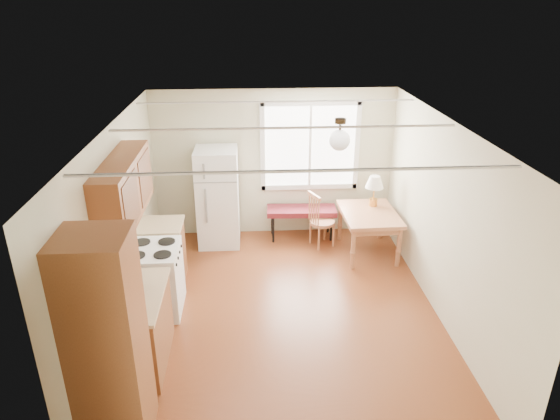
{
  "coord_description": "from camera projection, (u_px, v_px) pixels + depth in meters",
  "views": [
    {
      "loc": [
        -0.41,
        -5.5,
        3.86
      ],
      "look_at": [
        -0.01,
        0.76,
        1.15
      ],
      "focal_mm": 32.0,
      "sensor_mm": 36.0,
      "label": 1
    }
  ],
  "objects": [
    {
      "name": "kitchen_run",
      "position": [
        136.0,
        289.0,
        5.58
      ],
      "size": [
        0.65,
        3.4,
        2.2
      ],
      "color": "brown",
      "rests_on": "ground"
    },
    {
      "name": "dining_table",
      "position": [
        369.0,
        218.0,
        7.9
      ],
      "size": [
        0.88,
        1.15,
        0.71
      ],
      "rotation": [
        0.0,
        0.0,
        0.02
      ],
      "color": "#9C5E3C",
      "rests_on": "ground"
    },
    {
      "name": "refrigerator",
      "position": [
        218.0,
        197.0,
        8.15
      ],
      "size": [
        0.68,
        0.7,
        1.63
      ],
      "rotation": [
        0.0,
        0.0,
        -0.01
      ],
      "color": "white",
      "rests_on": "ground"
    },
    {
      "name": "chair",
      "position": [
        318.0,
        217.0,
        8.13
      ],
      "size": [
        0.46,
        0.45,
        0.93
      ],
      "rotation": [
        0.0,
        0.0,
        0.4
      ],
      "color": "#9C5E3C",
      "rests_on": "ground"
    },
    {
      "name": "kettle",
      "position": [
        126.0,
        283.0,
        5.4
      ],
      "size": [
        0.11,
        0.11,
        0.22
      ],
      "color": "red",
      "rests_on": "kitchen_run"
    },
    {
      "name": "room_shell",
      "position": [
        285.0,
        227.0,
        6.1
      ],
      "size": [
        4.6,
        5.6,
        2.62
      ],
      "color": "#562511",
      "rests_on": "ground"
    },
    {
      "name": "coffee_maker",
      "position": [
        131.0,
        283.0,
        5.35
      ],
      "size": [
        0.21,
        0.25,
        0.32
      ],
      "rotation": [
        0.0,
        0.0,
        0.33
      ],
      "color": "black",
      "rests_on": "kitchen_run"
    },
    {
      "name": "pendant_light",
      "position": [
        340.0,
        139.0,
        6.11
      ],
      "size": [
        0.26,
        0.26,
        0.4
      ],
      "color": "#2D2214",
      "rests_on": "room_shell"
    },
    {
      "name": "window_unit",
      "position": [
        310.0,
        146.0,
        8.28
      ],
      "size": [
        1.64,
        0.05,
        1.51
      ],
      "color": "white",
      "rests_on": "room_shell"
    },
    {
      "name": "table_lamp",
      "position": [
        374.0,
        184.0,
        7.98
      ],
      "size": [
        0.29,
        0.29,
        0.51
      ],
      "rotation": [
        0.0,
        0.0,
        0.08
      ],
      "color": "gold",
      "rests_on": "dining_table"
    },
    {
      "name": "bench",
      "position": [
        302.0,
        212.0,
        8.46
      ],
      "size": [
        1.19,
        0.48,
        0.54
      ],
      "rotation": [
        0.0,
        0.0,
        -0.04
      ],
      "color": "#58141D",
      "rests_on": "ground"
    }
  ]
}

